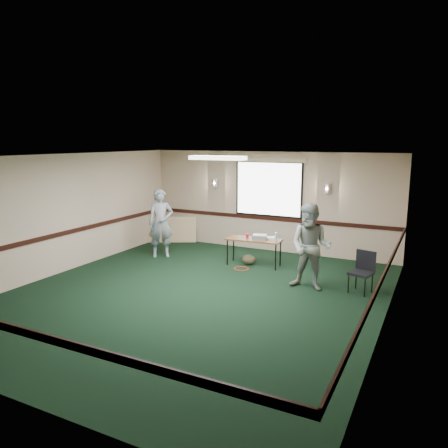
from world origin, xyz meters
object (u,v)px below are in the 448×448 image
at_px(projector, 260,237).
at_px(person_left, 161,223).
at_px(person_right, 311,247).
at_px(conference_chair, 363,268).
at_px(folding_table, 254,241).

relative_size(projector, person_left, 0.19).
xyz_separation_m(person_left, person_right, (4.16, -0.75, -0.00)).
height_order(projector, conference_chair, conference_chair).
bearing_deg(person_right, person_left, 171.17).
xyz_separation_m(folding_table, conference_chair, (2.68, -0.76, -0.13)).
distance_m(folding_table, conference_chair, 2.79).
relative_size(folding_table, person_left, 0.77).
bearing_deg(projector, conference_chair, -32.41).
bearing_deg(conference_chair, person_left, -169.76).
distance_m(folding_table, person_right, 2.01).
height_order(projector, person_right, person_right).
relative_size(folding_table, conference_chair, 1.63).
height_order(folding_table, projector, projector).
bearing_deg(person_left, person_right, -47.49).
xyz_separation_m(projector, person_right, (1.54, -1.07, 0.17)).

